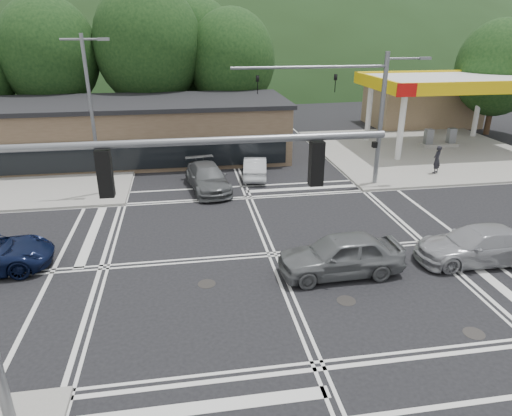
{
  "coord_description": "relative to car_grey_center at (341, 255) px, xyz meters",
  "views": [
    {
      "loc": [
        -3.56,
        -17.53,
        9.46
      ],
      "look_at": [
        -0.38,
        2.1,
        1.4
      ],
      "focal_mm": 32.0,
      "sensor_mm": 36.0,
      "label": 1
    }
  ],
  "objects": [
    {
      "name": "ground",
      "position": [
        -2.39,
        2.05,
        -0.86
      ],
      "size": [
        120.0,
        120.0,
        0.0
      ],
      "primitive_type": "plane",
      "color": "black",
      "rests_on": "ground"
    },
    {
      "name": "sidewalk_ne",
      "position": [
        12.61,
        17.05,
        -0.78
      ],
      "size": [
        16.0,
        16.0,
        0.15
      ],
      "primitive_type": "cube",
      "color": "gray",
      "rests_on": "ground"
    },
    {
      "name": "sidewalk_nw",
      "position": [
        -17.39,
        17.05,
        -0.78
      ],
      "size": [
        16.0,
        16.0,
        0.15
      ],
      "primitive_type": "cube",
      "color": "gray",
      "rests_on": "ground"
    },
    {
      "name": "gas_station_canopy",
      "position": [
        14.6,
        18.04,
        4.18
      ],
      "size": [
        12.32,
        8.34,
        5.75
      ],
      "color": "silver",
      "rests_on": "ground"
    },
    {
      "name": "convenience_store",
      "position": [
        17.61,
        27.05,
        1.04
      ],
      "size": [
        10.0,
        6.0,
        3.8
      ],
      "primitive_type": "cube",
      "color": "#846B4F",
      "rests_on": "ground"
    },
    {
      "name": "commercial_row",
      "position": [
        -10.39,
        19.05,
        1.14
      ],
      "size": [
        24.0,
        8.0,
        4.0
      ],
      "primitive_type": "cube",
      "color": "brown",
      "rests_on": "ground"
    },
    {
      "name": "hill_north",
      "position": [
        -2.39,
        92.05,
        -0.86
      ],
      "size": [
        252.0,
        126.0,
        140.0
      ],
      "primitive_type": "ellipsoid",
      "color": "#1E3417",
      "rests_on": "ground"
    },
    {
      "name": "tree_n_a",
      "position": [
        -16.39,
        26.05,
        6.28
      ],
      "size": [
        8.0,
        8.0,
        11.75
      ],
      "color": "#382619",
      "rests_on": "ground"
    },
    {
      "name": "tree_n_b",
      "position": [
        -8.39,
        26.05,
        6.93
      ],
      "size": [
        9.0,
        9.0,
        12.98
      ],
      "color": "#382619",
      "rests_on": "ground"
    },
    {
      "name": "tree_n_c",
      "position": [
        -1.39,
        26.05,
        5.63
      ],
      "size": [
        7.6,
        7.6,
        10.87
      ],
      "color": "#382619",
      "rests_on": "ground"
    },
    {
      "name": "tree_n_e",
      "position": [
        -4.39,
        30.05,
        6.28
      ],
      "size": [
        8.4,
        8.4,
        11.98
      ],
      "color": "#382619",
      "rests_on": "ground"
    },
    {
      "name": "tree_ne",
      "position": [
        21.61,
        22.05,
        4.98
      ],
      "size": [
        7.2,
        7.2,
        9.99
      ],
      "color": "#382619",
      "rests_on": "ground"
    },
    {
      "name": "streetlight_nw",
      "position": [
        -10.83,
        11.05,
        4.19
      ],
      "size": [
        2.5,
        0.25,
        9.0
      ],
      "color": "slate",
      "rests_on": "ground"
    },
    {
      "name": "signal_mast_ne",
      "position": [
        4.55,
        10.25,
        4.21
      ],
      "size": [
        11.65,
        0.3,
        8.0
      ],
      "color": "slate",
      "rests_on": "ground"
    },
    {
      "name": "signal_mast_sw",
      "position": [
        -8.78,
        -6.15,
        4.26
      ],
      "size": [
        9.14,
        0.28,
        8.0
      ],
      "color": "slate",
      "rests_on": "ground"
    },
    {
      "name": "car_grey_center",
      "position": [
        0.0,
        0.0,
        0.0
      ],
      "size": [
        5.1,
        2.17,
        1.72
      ],
      "primitive_type": "imported",
      "rotation": [
        0.0,
        0.0,
        -1.54
      ],
      "color": "slate",
      "rests_on": "ground"
    },
    {
      "name": "car_silver_east",
      "position": [
        6.09,
        0.08,
        -0.1
      ],
      "size": [
        5.32,
        2.32,
        1.52
      ],
      "primitive_type": "imported",
      "rotation": [
        0.0,
        0.0,
        -1.61
      ],
      "color": "#9C9EA3",
      "rests_on": "ground"
    },
    {
      "name": "car_queue_a",
      "position": [
        -1.39,
        12.99,
        -0.17
      ],
      "size": [
        2.12,
        4.34,
        1.37
      ],
      "primitive_type": "imported",
      "rotation": [
        0.0,
        0.0,
        2.97
      ],
      "color": "silver",
      "rests_on": "ground"
    },
    {
      "name": "car_queue_b",
      "position": [
        -1.24,
        17.12,
        -0.15
      ],
      "size": [
        2.37,
        4.39,
        1.42
      ],
      "primitive_type": "imported",
      "rotation": [
        0.0,
        0.0,
        3.31
      ],
      "color": "#B3B4AF",
      "rests_on": "ground"
    },
    {
      "name": "car_northbound",
      "position": [
        -4.64,
        11.05,
        -0.1
      ],
      "size": [
        2.9,
        5.5,
        1.52
      ],
      "primitive_type": "imported",
      "rotation": [
        0.0,
        0.0,
        0.15
      ],
      "color": "#545758",
      "rests_on": "ground"
    },
    {
      "name": "pedestrian",
      "position": [
        10.61,
        11.48,
        0.22
      ],
      "size": [
        0.81,
        0.75,
        1.86
      ],
      "primitive_type": "imported",
      "rotation": [
        0.0,
        0.0,
        3.74
      ],
      "color": "black",
      "rests_on": "sidewalk_ne"
    }
  ]
}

